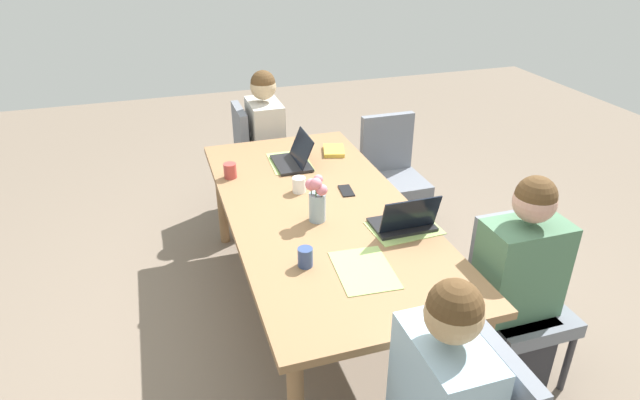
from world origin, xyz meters
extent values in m
plane|color=#756656|center=(0.00, 0.00, 0.00)|extent=(10.00, 10.00, 0.00)
cube|color=olive|center=(0.00, 0.00, 0.74)|extent=(2.23, 1.03, 0.04)
cylinder|color=olive|center=(-1.04, -0.44, 0.36)|extent=(0.07, 0.07, 0.72)
cylinder|color=olive|center=(1.04, -0.44, 0.36)|extent=(0.07, 0.07, 0.72)
cylinder|color=olive|center=(1.04, 0.44, 0.36)|extent=(0.07, 0.07, 0.72)
cube|color=slate|center=(1.48, 0.00, 0.41)|extent=(0.44, 0.44, 0.08)
cube|color=slate|center=(1.48, 0.19, 0.68)|extent=(0.42, 0.06, 0.45)
cylinder|color=#333338|center=(1.67, -0.19, 0.18)|extent=(0.04, 0.04, 0.37)
cylinder|color=#333338|center=(1.29, -0.19, 0.18)|extent=(0.04, 0.04, 0.37)
cylinder|color=#333338|center=(1.67, 0.19, 0.18)|extent=(0.04, 0.04, 0.37)
cylinder|color=#333338|center=(1.29, 0.19, 0.18)|extent=(0.04, 0.04, 0.37)
cube|color=#2D2D33|center=(1.42, 0.00, 0.23)|extent=(0.34, 0.36, 0.45)
cube|color=#B7B2A8|center=(1.42, 0.00, 0.70)|extent=(0.40, 0.24, 0.50)
sphere|color=tan|center=(1.42, 0.00, 1.07)|extent=(0.20, 0.20, 0.20)
sphere|color=#51381E|center=(1.42, 0.00, 1.10)|extent=(0.19, 0.19, 0.19)
cube|color=slate|center=(-1.43, -0.21, 0.68)|extent=(0.42, 0.06, 0.45)
cube|color=#99B7CC|center=(-1.37, -0.02, 0.70)|extent=(0.40, 0.24, 0.50)
sphere|color=tan|center=(-1.37, -0.02, 1.07)|extent=(0.20, 0.20, 0.20)
sphere|color=#51381E|center=(-1.37, -0.02, 1.10)|extent=(0.19, 0.19, 0.19)
cube|color=slate|center=(-0.78, -0.84, 0.41)|extent=(0.44, 0.44, 0.08)
cube|color=slate|center=(-0.59, -0.84, 0.68)|extent=(0.06, 0.42, 0.45)
cylinder|color=#333338|center=(-0.97, -1.03, 0.18)|extent=(0.04, 0.04, 0.37)
cylinder|color=#333338|center=(-0.97, -0.65, 0.18)|extent=(0.04, 0.04, 0.37)
cylinder|color=#333338|center=(-0.59, -1.03, 0.18)|extent=(0.04, 0.04, 0.37)
cylinder|color=#333338|center=(-0.59, -0.65, 0.18)|extent=(0.04, 0.04, 0.37)
cube|color=#2D2D33|center=(-0.78, -0.78, 0.23)|extent=(0.36, 0.34, 0.45)
cube|color=#4C7556|center=(-0.78, -0.78, 0.70)|extent=(0.24, 0.40, 0.50)
sphere|color=tan|center=(-0.78, -0.78, 1.07)|extent=(0.20, 0.20, 0.20)
sphere|color=#51381E|center=(-0.78, -0.78, 1.10)|extent=(0.19, 0.19, 0.19)
cube|color=slate|center=(0.80, -0.86, 0.41)|extent=(0.44, 0.44, 0.08)
cube|color=slate|center=(0.99, -0.86, 0.68)|extent=(0.06, 0.42, 0.45)
cylinder|color=#333338|center=(0.61, -1.05, 0.18)|extent=(0.04, 0.04, 0.37)
cylinder|color=#333338|center=(0.61, -0.67, 0.18)|extent=(0.04, 0.04, 0.37)
cylinder|color=#333338|center=(0.99, -1.05, 0.18)|extent=(0.04, 0.04, 0.37)
cylinder|color=#333338|center=(0.99, -0.67, 0.18)|extent=(0.04, 0.04, 0.37)
cylinder|color=#8EA8B7|center=(-0.13, 0.06, 0.84)|extent=(0.09, 0.09, 0.16)
sphere|color=#DB7584|center=(-0.12, 0.06, 0.98)|extent=(0.05, 0.05, 0.05)
cylinder|color=#477A3D|center=(-0.12, 0.06, 0.95)|extent=(0.01, 0.01, 0.06)
sphere|color=#DB7584|center=(-0.12, 0.09, 0.97)|extent=(0.07, 0.07, 0.07)
cylinder|color=#477A3D|center=(-0.12, 0.09, 0.95)|extent=(0.01, 0.01, 0.06)
sphere|color=#DB7584|center=(-0.15, 0.07, 0.99)|extent=(0.07, 0.07, 0.07)
cylinder|color=#477A3D|center=(-0.15, 0.07, 0.96)|extent=(0.01, 0.01, 0.07)
sphere|color=#DB7584|center=(-0.16, 0.04, 0.96)|extent=(0.06, 0.06, 0.06)
cylinder|color=#477A3D|center=(-0.16, 0.04, 0.94)|extent=(0.01, 0.01, 0.04)
sphere|color=#DB7584|center=(-0.12, 0.05, 1.00)|extent=(0.05, 0.05, 0.05)
cylinder|color=#477A3D|center=(-0.12, 0.05, 0.96)|extent=(0.01, 0.01, 0.09)
cube|color=#9EBC66|center=(0.67, 0.00, 0.76)|extent=(0.37, 0.28, 0.00)
cube|color=#9EBC66|center=(-0.64, -0.01, 0.76)|extent=(0.38, 0.29, 0.00)
cube|color=#9EBC66|center=(-0.35, -0.36, 0.76)|extent=(0.28, 0.37, 0.00)
cube|color=black|center=(-0.33, -0.35, 0.77)|extent=(0.22, 0.32, 0.02)
cube|color=black|center=(-0.41, -0.35, 0.88)|extent=(0.06, 0.31, 0.19)
cube|color=black|center=(0.62, 0.00, 0.77)|extent=(0.32, 0.22, 0.02)
cube|color=black|center=(0.62, -0.07, 0.87)|extent=(0.31, 0.09, 0.19)
cylinder|color=#33477A|center=(-0.52, 0.24, 0.81)|extent=(0.07, 0.07, 0.10)
cylinder|color=#AD3D38|center=(0.55, 0.42, 0.81)|extent=(0.08, 0.08, 0.09)
cylinder|color=white|center=(0.23, 0.06, 0.81)|extent=(0.08, 0.08, 0.09)
cube|color=gold|center=(0.74, -0.34, 0.77)|extent=(0.23, 0.19, 0.03)
cube|color=black|center=(0.15, -0.21, 0.76)|extent=(0.16, 0.09, 0.01)
camera|label=1|loc=(-2.55, 0.82, 2.23)|focal=30.30mm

